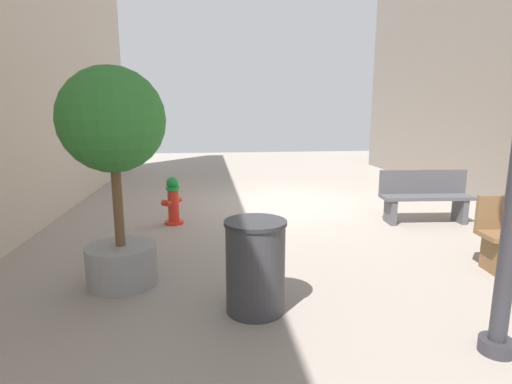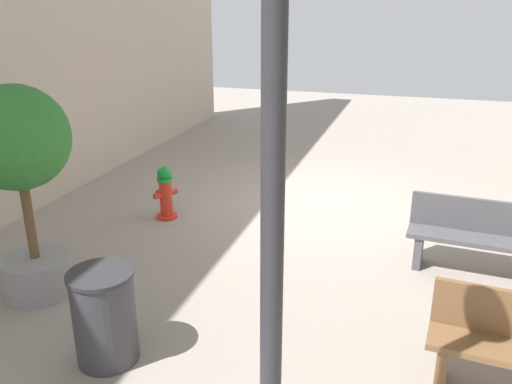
# 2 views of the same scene
# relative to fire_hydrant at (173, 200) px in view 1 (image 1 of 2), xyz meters

# --- Properties ---
(ground_plane) EXTENTS (23.40, 23.40, 0.00)m
(ground_plane) POSITION_rel_fire_hydrant_xyz_m (-2.30, -1.35, -0.43)
(ground_plane) COLOR gray
(fire_hydrant) EXTENTS (0.39, 0.41, 0.86)m
(fire_hydrant) POSITION_rel_fire_hydrant_xyz_m (0.00, 0.00, 0.00)
(fire_hydrant) COLOR red
(fire_hydrant) RESTS_ON ground_plane
(bench_near) EXTENTS (1.65, 0.56, 0.95)m
(bench_near) POSITION_rel_fire_hydrant_xyz_m (-4.56, 0.43, 0.06)
(bench_near) COLOR #4C4C51
(bench_near) RESTS_ON ground_plane
(planter_tree) EXTENTS (1.16, 1.16, 2.49)m
(planter_tree) POSITION_rel_fire_hydrant_xyz_m (0.39, 2.57, 1.20)
(planter_tree) COLOR gray
(planter_tree) RESTS_ON ground_plane
(trash_bin) EXTENTS (0.62, 0.62, 0.94)m
(trash_bin) POSITION_rel_fire_hydrant_xyz_m (-1.08, 3.41, 0.04)
(trash_bin) COLOR #38383D
(trash_bin) RESTS_ON ground_plane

